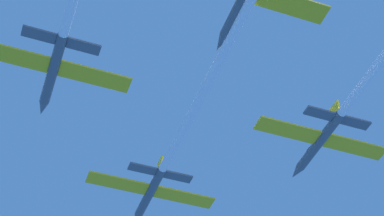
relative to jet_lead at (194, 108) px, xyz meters
The scene contains 1 object.
jet_lead is the anchor object (origin of this frame).
Camera 1 is at (-22.64, -81.07, -64.22)m, focal length 60.82 mm.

